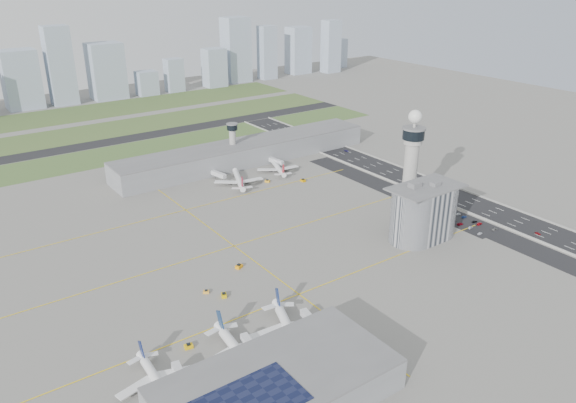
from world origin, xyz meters
TOP-DOWN VIEW (x-y plane):
  - ground at (0.00, 0.00)m, footprint 1000.00×1000.00m
  - grass_strip_0 at (-20.00, 225.00)m, footprint 480.00×50.00m
  - grass_strip_1 at (-20.00, 300.00)m, footprint 480.00×60.00m
  - grass_strip_2 at (-20.00, 380.00)m, footprint 480.00×70.00m
  - runway at (-20.00, 262.00)m, footprint 480.00×22.00m
  - highway at (115.00, 0.00)m, footprint 28.00×500.00m
  - barrier_left at (101.00, 0.00)m, footprint 0.60×500.00m
  - barrier_right at (129.00, 0.00)m, footprint 0.60×500.00m
  - landside_road at (90.00, -10.00)m, footprint 18.00×260.00m
  - parking_lot at (88.00, -22.00)m, footprint 20.00×44.00m
  - taxiway_line_h_0 at (-40.00, -30.00)m, footprint 260.00×0.60m
  - taxiway_line_h_1 at (-40.00, 30.00)m, footprint 260.00×0.60m
  - taxiway_line_h_2 at (-40.00, 90.00)m, footprint 260.00×0.60m
  - taxiway_line_v at (-40.00, 30.00)m, footprint 0.60×260.00m
  - control_tower at (72.00, 8.00)m, footprint 14.00×14.00m
  - secondary_tower at (30.00, 150.00)m, footprint 8.60×8.60m
  - admin_building at (51.99, -22.00)m, footprint 42.00×24.00m
  - terminal_pier at (40.00, 148.00)m, footprint 210.00×32.00m
  - near_terminal at (-88.07, -82.02)m, footprint 84.00×42.00m
  - airplane_near_a at (-119.22, -50.19)m, footprint 31.74×36.84m
  - airplane_near_b at (-86.96, -54.55)m, footprint 39.10×44.71m
  - airplane_near_c at (-62.46, -53.71)m, footprint 47.68×51.55m
  - airplane_far_a at (10.95, 110.15)m, footprint 47.79×51.03m
  - airplane_far_b at (48.13, 115.95)m, footprint 42.56×45.88m
  - jet_bridge_near_0 at (-113.00, -61.00)m, footprint 5.39×14.31m
  - jet_bridge_near_1 at (-83.00, -61.00)m, footprint 5.39×14.31m
  - jet_bridge_near_2 at (-53.00, -61.00)m, footprint 5.39×14.31m
  - jet_bridge_far_0 at (2.00, 132.00)m, footprint 5.39×14.31m
  - jet_bridge_far_1 at (52.00, 132.00)m, footprint 5.39×14.31m
  - tug_0 at (-99.85, -36.20)m, footprint 3.82×2.97m
  - tug_1 at (-69.61, -11.35)m, footprint 3.60×4.16m
  - tug_2 at (-74.82, -3.72)m, footprint 3.35×3.11m
  - tug_3 at (-50.07, 7.70)m, footprint 4.36×3.77m
  - tug_4 at (29.00, 100.93)m, footprint 3.79×4.05m
  - tug_5 at (50.33, 87.33)m, footprint 2.52×3.63m
  - car_lot_0 at (82.00, -39.13)m, footprint 3.91×2.05m
  - car_lot_1 at (84.07, -31.09)m, footprint 3.85×1.72m
  - car_lot_2 at (83.17, -24.30)m, footprint 4.29×2.21m
  - car_lot_3 at (83.61, -18.87)m, footprint 4.30×2.29m
  - car_lot_4 at (84.11, -10.61)m, footprint 3.87×1.83m
  - car_lot_5 at (82.68, -3.56)m, footprint 3.83×1.57m
  - car_lot_6 at (93.82, -40.45)m, footprint 4.32×2.14m
  - car_lot_7 at (92.66, -30.76)m, footprint 4.51×2.29m
  - car_lot_8 at (92.86, -27.19)m, footprint 3.82×1.81m
  - car_lot_9 at (93.29, -19.19)m, footprint 3.73×1.36m
  - car_lot_10 at (93.70, -14.36)m, footprint 4.25×2.12m
  - car_lot_11 at (93.61, -5.29)m, footprint 4.34×2.08m
  - car_hw_0 at (109.05, -58.40)m, footprint 1.49×3.52m
  - car_hw_1 at (114.63, 37.94)m, footprint 1.30×3.63m
  - car_hw_2 at (121.27, 121.98)m, footprint 2.21×4.31m
  - car_hw_4 at (107.76, 179.65)m, footprint 1.66×3.56m
  - skyline_bldg_7 at (-59.44, 436.89)m, footprint 35.76×28.61m
  - skyline_bldg_8 at (-19.42, 431.56)m, footprint 26.33×21.06m
  - skyline_bldg_9 at (30.27, 432.32)m, footprint 36.96×29.57m
  - skyline_bldg_10 at (73.27, 423.68)m, footprint 23.01×18.41m
  - skyline_bldg_11 at (108.28, 423.34)m, footprint 20.22×16.18m
  - skyline_bldg_12 at (162.17, 421.29)m, footprint 26.14×20.92m
  - skyline_bldg_13 at (201.27, 433.27)m, footprint 32.26×25.81m
  - skyline_bldg_14 at (244.74, 426.38)m, footprint 21.59×17.28m
  - skyline_bldg_15 at (302.83, 435.54)m, footprint 30.25×24.20m
  - skyline_bldg_16 at (345.49, 415.96)m, footprint 23.04×18.43m
  - skyline_bldg_17 at (382.05, 443.29)m, footprint 22.64×18.11m

SIDE VIEW (x-z plane):
  - ground at x=0.00m, z-range 0.00..0.00m
  - taxiway_line_h_0 at x=-40.00m, z-range 0.00..0.01m
  - taxiway_line_h_1 at x=-40.00m, z-range 0.00..0.01m
  - taxiway_line_h_2 at x=-40.00m, z-range 0.00..0.01m
  - taxiway_line_v at x=-40.00m, z-range 0.00..0.01m
  - grass_strip_0 at x=-20.00m, z-range 0.00..0.08m
  - grass_strip_1 at x=-20.00m, z-range 0.00..0.08m
  - grass_strip_2 at x=-20.00m, z-range 0.00..0.08m
  - landside_road at x=90.00m, z-range 0.00..0.08m
  - highway at x=115.00m, z-range 0.00..0.10m
  - parking_lot at x=88.00m, z-range 0.00..0.10m
  - runway at x=-20.00m, z-range 0.01..0.11m
  - car_lot_2 at x=83.17m, z-range 0.00..1.16m
  - car_lot_10 at x=93.70m, z-range 0.00..1.16m
  - car_hw_2 at x=121.27m, z-range 0.00..1.16m
  - car_lot_6 at x=93.82m, z-range 0.00..1.18m
  - car_hw_4 at x=107.76m, z-range 0.00..1.18m
  - car_lot_3 at x=83.61m, z-range 0.00..1.19m
  - car_hw_0 at x=109.05m, z-range 0.00..1.19m
  - car_hw_1 at x=114.63m, z-range 0.00..1.19m
  - barrier_left at x=101.00m, z-range 0.00..1.20m
  - barrier_right at x=129.00m, z-range 0.00..1.20m
  - car_lot_9 at x=93.29m, z-range 0.00..1.22m
  - car_lot_11 at x=93.61m, z-range 0.00..1.22m
  - car_lot_1 at x=84.07m, z-range 0.00..1.23m
  - car_lot_5 at x=82.68m, z-range 0.00..1.23m
  - car_lot_7 at x=92.66m, z-range 0.00..1.25m
  - car_lot_8 at x=92.86m, z-range 0.00..1.26m
  - car_lot_0 at x=82.00m, z-range 0.00..1.27m
  - car_lot_4 at x=84.11m, z-range 0.00..1.28m
  - tug_2 at x=-74.82m, z-range 0.00..1.61m
  - tug_4 at x=29.00m, z-range 0.00..1.94m
  - tug_0 at x=-99.85m, z-range 0.00..2.00m
  - tug_1 at x=-69.61m, z-range 0.00..2.03m
  - tug_5 at x=50.33m, z-range 0.00..2.09m
  - tug_3 at x=-50.07m, z-range 0.00..2.13m
  - jet_bridge_near_0 at x=-113.00m, z-range 0.00..5.70m
  - jet_bridge_near_1 at x=-83.00m, z-range 0.00..5.70m
  - jet_bridge_near_2 at x=-53.00m, z-range 0.00..5.70m
  - jet_bridge_far_0 at x=2.00m, z-range 0.00..5.70m
  - jet_bridge_far_1 at x=52.00m, z-range 0.00..5.70m
  - airplane_near_a at x=-119.22m, z-range 0.00..9.96m
  - airplane_far_b at x=48.13m, z-range 0.00..10.43m
  - airplane_far_a at x=10.95m, z-range 0.00..11.41m
  - airplane_near_b at x=-86.96m, z-range 0.00..11.63m
  - airplane_near_c at x=-62.46m, z-range 0.00..11.78m
  - near_terminal at x=-88.07m, z-range -0.07..12.93m
  - terminal_pier at x=40.00m, z-range 0.00..15.80m
  - skyline_bldg_10 at x=73.27m, z-range 0.00..27.75m
  - admin_building at x=51.99m, z-range -1.45..32.05m
  - secondary_tower at x=30.00m, z-range 2.85..34.75m
  - skyline_bldg_11 at x=108.28m, z-range 0.00..38.97m
  - skyline_bldg_17 at x=382.05m, z-range 0.00..41.06m
  - skyline_bldg_12 at x=162.17m, z-range 0.00..46.89m
  - skyline_bldg_7 at x=-59.44m, z-range 0.00..61.22m
  - skyline_bldg_9 at x=30.27m, z-range 0.00..62.11m
  - skyline_bldg_15 at x=302.83m, z-range 0.00..63.40m
  - skyline_bldg_14 at x=244.74m, z-range 0.00..68.75m
  - control_tower at x=72.00m, z-range 2.79..67.29m
  - skyline_bldg_16 at x=345.49m, z-range 0.00..71.56m
  - skyline_bldg_13 at x=201.27m, z-range 0.00..81.20m
  - skyline_bldg_8 at x=-19.42m, z-range 0.00..83.39m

